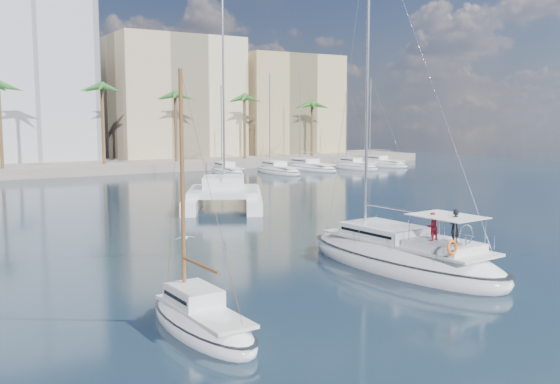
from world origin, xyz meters
TOP-DOWN VIEW (x-y plane):
  - ground at (0.00, 0.00)m, footprint 160.00×160.00m
  - quay at (0.00, 61.00)m, footprint 120.00×14.00m
  - building_beige at (22.00, 70.00)m, footprint 20.00×14.00m
  - building_tan_right at (42.00, 68.00)m, footprint 18.00×12.00m
  - palm_centre at (0.00, 57.00)m, footprint 3.60×3.60m
  - palm_right at (34.00, 57.00)m, footprint 3.60×3.60m
  - main_sloop at (4.30, -2.93)m, footprint 4.83×12.76m
  - small_sloop at (-8.01, -6.21)m, footprint 2.31×6.78m
  - catamaran at (6.57, 21.18)m, footprint 11.33×13.84m
  - seagull at (-3.67, 5.38)m, footprint 1.16×0.50m
  - moored_yacht_a at (20.00, 47.00)m, footprint 3.37×9.52m
  - moored_yacht_b at (26.50, 45.00)m, footprint 3.32×10.83m
  - moored_yacht_c at (33.00, 47.00)m, footprint 3.98×12.33m
  - moored_yacht_d at (39.50, 45.00)m, footprint 3.52×9.55m
  - moored_yacht_e at (46.00, 47.00)m, footprint 4.61×11.11m

SIDE VIEW (x-z plane):
  - ground at x=0.00m, z-range 0.00..0.00m
  - moored_yacht_a at x=20.00m, z-range -5.95..5.95m
  - moored_yacht_b at x=26.50m, z-range -6.86..6.86m
  - moored_yacht_c at x=33.00m, z-range -7.77..7.77m
  - moored_yacht_d at x=39.50m, z-range -5.95..5.95m
  - moored_yacht_e at x=46.00m, z-range -6.86..6.86m
  - small_sloop at x=-8.01m, z-range -4.45..5.22m
  - main_sloop at x=4.30m, z-range -8.74..9.84m
  - quay at x=0.00m, z-range 0.00..1.20m
  - seagull at x=-3.67m, z-range 0.86..1.08m
  - catamaran at x=6.57m, z-range -7.85..10.16m
  - building_tan_right at x=42.00m, z-range 0.00..18.00m
  - building_beige at x=22.00m, z-range 0.00..20.00m
  - palm_centre at x=0.00m, z-range 4.13..16.43m
  - palm_right at x=34.00m, z-range 4.13..16.43m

